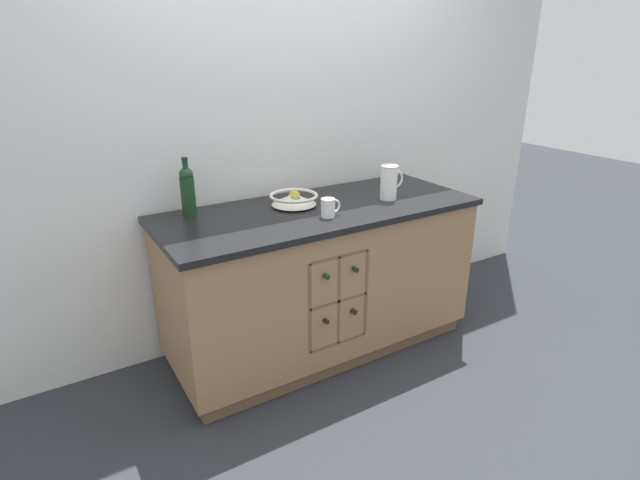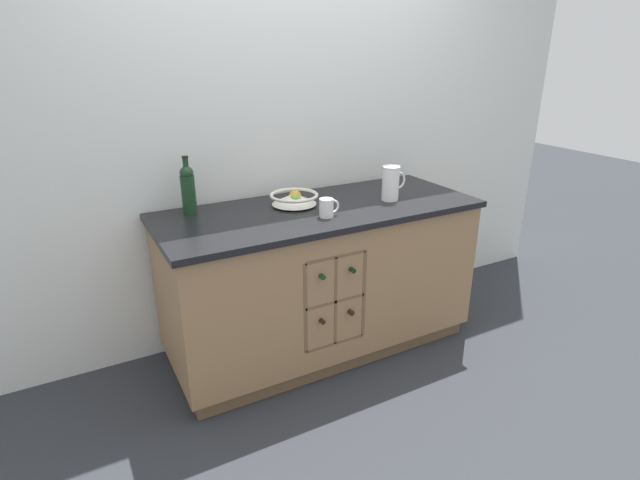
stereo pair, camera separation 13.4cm
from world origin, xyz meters
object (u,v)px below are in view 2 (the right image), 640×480
Objects in this scene: white_pitcher at (391,182)px; ceramic_mug at (327,208)px; standing_wine_bottle at (188,188)px; fruit_bowl at (294,198)px.

ceramic_mug is at bearing -169.02° from white_pitcher.
standing_wine_bottle reaches higher than white_pitcher.
white_pitcher is 0.65× the size of standing_wine_bottle.
ceramic_mug is 0.75m from standing_wine_bottle.
ceramic_mug is at bearing -33.09° from standing_wine_bottle.
white_pitcher reaches higher than ceramic_mug.
standing_wine_bottle reaches higher than fruit_bowl.
standing_wine_bottle is at bearing 164.16° from white_pitcher.
fruit_bowl is 2.40× the size of ceramic_mug.
white_pitcher is at bearing 10.98° from ceramic_mug.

